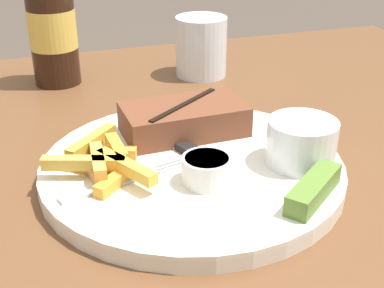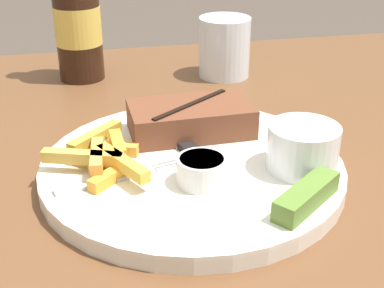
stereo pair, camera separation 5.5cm
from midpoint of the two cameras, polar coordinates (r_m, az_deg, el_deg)
dining_table at (r=0.62m, az=-2.58°, el=-10.98°), size 1.13×0.96×0.75m
dinner_plate at (r=0.56m, az=-2.79°, el=-2.73°), size 0.31×0.31×0.02m
steak_portion at (r=0.61m, az=-3.44°, el=2.61°), size 0.14×0.08×0.04m
fries_pile at (r=0.54m, az=-12.43°, el=-1.80°), size 0.10×0.13×0.02m
coleslaw_cup at (r=0.55m, az=8.86°, el=0.41°), size 0.07×0.07×0.05m
dipping_sauce_cup at (r=0.51m, az=-1.93°, el=-2.80°), size 0.05×0.05×0.03m
pickle_spear at (r=0.49m, az=9.79°, el=-4.85°), size 0.08×0.07×0.02m
fork_utensil at (r=0.52m, az=-10.70°, el=-4.12°), size 0.13×0.05×0.00m
knife_utensil at (r=0.59m, az=-4.52°, el=0.09°), size 0.08×0.16×0.01m
beer_bottle at (r=0.83m, az=-16.58°, el=11.93°), size 0.07×0.07×0.24m
drinking_glass at (r=0.84m, az=-0.90°, el=10.33°), size 0.08×0.08×0.09m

